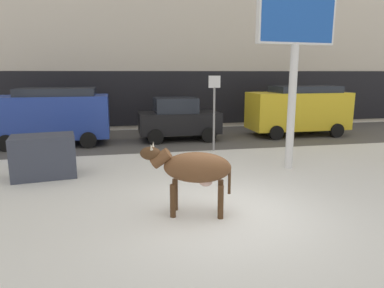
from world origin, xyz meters
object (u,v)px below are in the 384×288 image
(pedestrian_by_cars, at_px, (58,114))
(car_yellow_van, at_px, (298,109))
(pedestrian_far_left, at_px, (228,110))
(billboard, at_px, (296,24))
(street_sign, at_px, (214,107))
(pedestrian_near_billboard, at_px, (129,112))
(cow_brown, at_px, (194,169))
(car_blue_van, at_px, (51,115))
(dumpster, at_px, (44,156))
(car_black_hatchback, at_px, (178,119))

(pedestrian_by_cars, bearing_deg, car_yellow_van, -17.30)
(pedestrian_far_left, bearing_deg, billboard, -94.92)
(street_sign, bearing_deg, pedestrian_by_cars, 137.10)
(billboard, distance_m, pedestrian_far_left, 9.57)
(car_yellow_van, relative_size, pedestrian_near_billboard, 2.67)
(cow_brown, distance_m, car_blue_van, 9.24)
(car_yellow_van, height_order, dumpster, car_yellow_van)
(dumpster, bearing_deg, cow_brown, -44.10)
(billboard, bearing_deg, pedestrian_by_cars, 132.82)
(car_blue_van, bearing_deg, dumpster, -83.05)
(pedestrian_near_billboard, bearing_deg, dumpster, -107.47)
(billboard, height_order, car_yellow_van, billboard)
(car_yellow_van, bearing_deg, billboard, -120.12)
(billboard, height_order, car_black_hatchback, billboard)
(car_black_hatchback, height_order, car_yellow_van, car_yellow_van)
(cow_brown, distance_m, pedestrian_by_cars, 12.76)
(pedestrian_far_left, relative_size, dumpster, 1.02)
(cow_brown, height_order, pedestrian_far_left, pedestrian_far_left)
(cow_brown, bearing_deg, billboard, 39.39)
(dumpster, bearing_deg, car_yellow_van, 24.99)
(pedestrian_by_cars, bearing_deg, billboard, -47.18)
(street_sign, bearing_deg, car_yellow_van, 28.09)
(pedestrian_near_billboard, bearing_deg, street_sign, -63.97)
(car_black_hatchback, height_order, pedestrian_by_cars, car_black_hatchback)
(billboard, xyz_separation_m, pedestrian_by_cars, (-8.24, 8.89, -3.43))
(billboard, relative_size, dumpster, 3.27)
(billboard, distance_m, pedestrian_by_cars, 12.60)
(car_black_hatchback, distance_m, pedestrian_by_cars, 6.66)
(car_blue_van, relative_size, pedestrian_by_cars, 2.67)
(car_black_hatchback, distance_m, pedestrian_far_left, 4.95)
(pedestrian_near_billboard, height_order, pedestrian_far_left, same)
(car_blue_van, height_order, pedestrian_by_cars, car_blue_van)
(car_blue_van, distance_m, car_yellow_van, 10.99)
(cow_brown, distance_m, dumpster, 5.07)
(cow_brown, xyz_separation_m, car_blue_van, (-4.21, 8.23, 0.25))
(car_yellow_van, height_order, pedestrian_by_cars, car_yellow_van)
(pedestrian_far_left, xyz_separation_m, street_sign, (-2.45, -6.09, 0.79))
(car_black_hatchback, height_order, street_sign, street_sign)
(pedestrian_near_billboard, relative_size, pedestrian_far_left, 1.00)
(car_black_hatchback, distance_m, dumpster, 6.69)
(billboard, relative_size, street_sign, 1.97)
(billboard, bearing_deg, street_sign, 121.03)
(car_blue_van, distance_m, pedestrian_far_left, 9.40)
(pedestrian_far_left, height_order, street_sign, street_sign)
(pedestrian_by_cars, bearing_deg, car_blue_van, -84.28)
(car_black_hatchback, xyz_separation_m, dumpster, (-4.66, -4.79, -0.33))
(car_black_hatchback, relative_size, car_yellow_van, 0.76)
(street_sign, bearing_deg, dumpster, -157.79)
(car_blue_van, xyz_separation_m, pedestrian_far_left, (8.64, 3.68, -0.36))
(car_blue_van, height_order, car_black_hatchback, car_blue_van)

